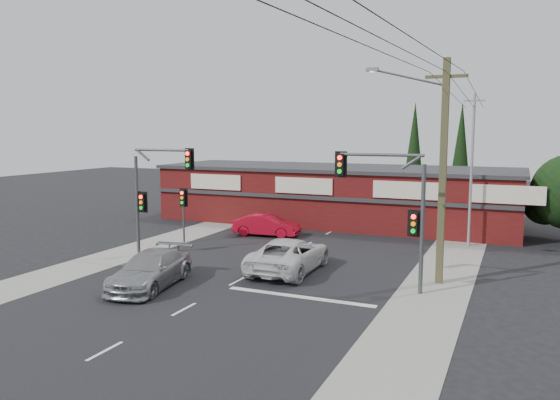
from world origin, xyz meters
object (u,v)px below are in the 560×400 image
at_px(silver_suv, 150,270).
at_px(utility_pole, 440,164).
at_px(white_suv, 289,255).
at_px(shop_building, 335,194).
at_px(red_sedan, 266,225).

height_order(silver_suv, utility_pole, utility_pole).
distance_m(white_suv, utility_pole, 8.32).
height_order(white_suv, shop_building, shop_building).
distance_m(silver_suv, utility_pole, 13.63).
relative_size(shop_building, utility_pole, 2.73).
xyz_separation_m(white_suv, utility_pole, (6.91, 0.75, 4.57)).
relative_size(white_suv, utility_pole, 0.59).
bearing_deg(silver_suv, utility_pole, 17.37).
bearing_deg(shop_building, utility_pole, -56.24).
bearing_deg(white_suv, red_sedan, -59.53).
height_order(red_sedan, utility_pole, utility_pole).
bearing_deg(white_suv, utility_pole, -175.57).
relative_size(silver_suv, utility_pole, 0.53).
height_order(silver_suv, shop_building, shop_building).
bearing_deg(red_sedan, white_suv, -153.68).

